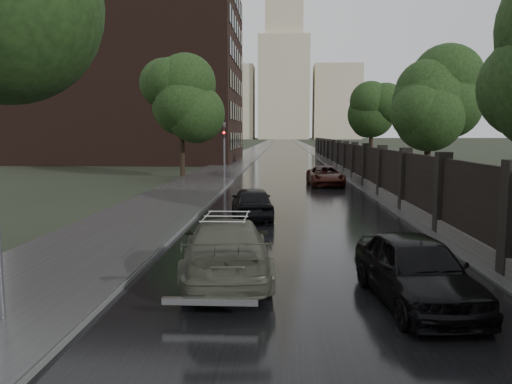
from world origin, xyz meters
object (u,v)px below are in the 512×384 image
Objects in this scene: tree_left_far at (182,107)px; car_right_far at (325,176)px; hatchback_left at (252,202)px; tree_right_c at (372,115)px; traffic_light at (224,148)px; volga_sedan at (226,249)px; tree_right_b at (429,104)px; car_right_near at (416,269)px.

tree_left_far is 12.10m from car_right_far.
hatchback_left is at bearing -110.16° from car_right_far.
tree_right_c is 16.35m from car_right_far.
traffic_light is 6.64m from car_right_far.
volga_sedan is at bearing -76.51° from tree_left_far.
tree_right_b is 13.89m from hatchback_left.
car_right_near is 0.89× the size of car_right_far.
volga_sedan is (-9.39, -35.45, -4.26)m from tree_right_c.
tree_right_b reaches higher than volga_sedan.
tree_right_c is 29.23m from hatchback_left.
tree_left_far reaches higher than volga_sedan.
car_right_far is at bearing -25.50° from tree_left_far.
tree_left_far is 19.01m from hatchback_left.
car_right_near reaches higher than car_right_far.
traffic_light is 22.89m from car_right_near.
car_right_near is at bearing -93.30° from car_right_far.
tree_left_far reaches higher than car_right_near.
tree_right_b is at bearing -142.43° from hatchback_left.
car_right_far is (0.15, 22.14, -0.06)m from car_right_near.
hatchback_left is (-9.30, -27.37, -4.31)m from tree_right_c.
tree_right_c reaches higher than car_right_far.
hatchback_left is (2.50, -12.37, -1.76)m from traffic_light.
tree_right_b is (15.50, -8.00, -0.29)m from tree_left_far.
tree_right_b is at bearing -33.44° from car_right_far.
traffic_light is 0.84× the size of volga_sedan.
hatchback_left is at bearing -108.76° from tree_right_c.
car_right_far is at bearing -107.56° from volga_sedan.
hatchback_left is at bearing -134.77° from tree_right_b.
tree_left_far is 6.84m from traffic_light.
car_right_far is at bearing -110.03° from tree_right_c.
car_right_near is 22.15m from car_right_far.
tree_left_far is 1.85× the size of car_right_near.
tree_left_far is 1.98× the size of hatchback_left.
hatchback_left is 0.93× the size of car_right_near.
car_right_far is (10.10, -4.82, -4.62)m from tree_left_far.
car_right_far is (-5.40, -14.82, -4.33)m from tree_right_c.
tree_left_far is 1.85× the size of traffic_light.
hatchback_left is at bearing -78.57° from traffic_light.
tree_left_far is 1.05× the size of tree_right_b.
traffic_light is 1.07× the size of hatchback_left.
tree_right_b is 12.44m from traffic_light.
volga_sedan is 1.28× the size of hatchback_left.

